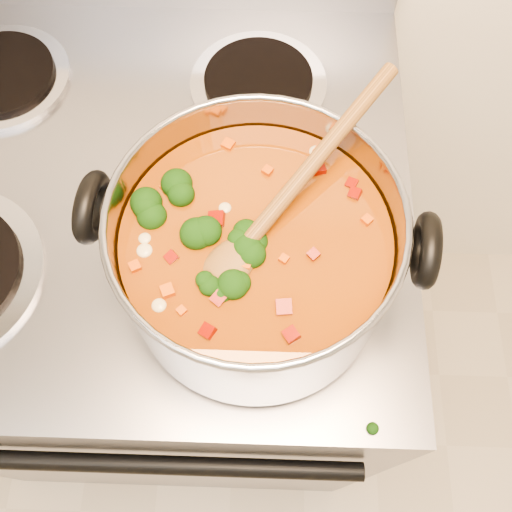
{
  "coord_description": "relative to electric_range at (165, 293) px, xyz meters",
  "views": [
    {
      "loc": [
        0.25,
        0.74,
        1.57
      ],
      "look_at": [
        0.25,
        1.0,
        1.01
      ],
      "focal_mm": 40.0,
      "sensor_mm": 36.0,
      "label": 1
    }
  ],
  "objects": [
    {
      "name": "electric_range",
      "position": [
        0.0,
        0.0,
        0.0
      ],
      "size": [
        0.79,
        0.71,
        1.08
      ],
      "color": "gray",
      "rests_on": "ground"
    },
    {
      "name": "wooden_spoon",
      "position": [
        0.21,
        -0.15,
        0.6
      ],
      "size": [
        0.21,
        0.25,
        0.09
      ],
      "rotation": [
        0.0,
        0.0,
        0.89
      ],
      "color": "brown",
      "rests_on": "stockpot"
    },
    {
      "name": "stockpot",
      "position": [
        0.19,
        -0.16,
        0.55
      ],
      "size": [
        0.36,
        0.3,
        0.18
      ],
      "rotation": [
        0.0,
        0.0,
        -0.11
      ],
      "color": "#9898A0",
      "rests_on": "electric_range"
    },
    {
      "name": "cooktop_crumbs",
      "position": [
        0.06,
        -0.28,
        0.46
      ],
      "size": [
        0.07,
        0.05,
        0.01
      ],
      "color": "black",
      "rests_on": "electric_range"
    }
  ]
}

